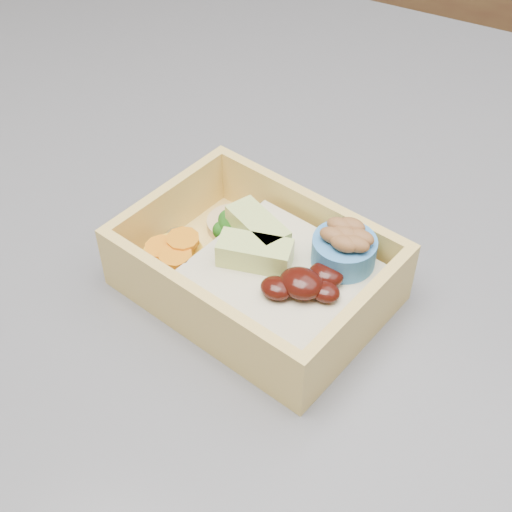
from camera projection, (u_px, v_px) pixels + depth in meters
The scene contains 1 object.
bento_box at pixel (264, 270), 0.45m from camera, with size 0.18×0.15×0.06m.
Camera 1 is at (-0.00, -0.40, 1.26)m, focal length 50.00 mm.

